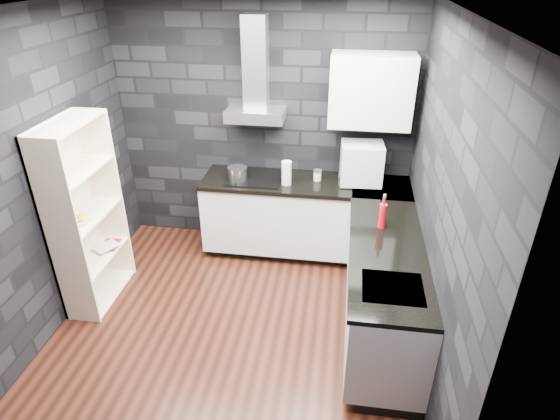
% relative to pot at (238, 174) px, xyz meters
% --- Properties ---
extents(ground, '(3.20, 3.20, 0.00)m').
position_rel_pot_xyz_m(ground, '(0.22, -1.23, -0.97)').
color(ground, '#3A1910').
extents(ceiling, '(3.20, 3.20, 0.00)m').
position_rel_pot_xyz_m(ceiling, '(0.22, -1.23, 1.73)').
color(ceiling, white).
extents(wall_back, '(3.20, 0.05, 2.70)m').
position_rel_pot_xyz_m(wall_back, '(0.22, 0.40, 0.38)').
color(wall_back, black).
rests_on(wall_back, ground).
extents(wall_front, '(3.20, 0.05, 2.70)m').
position_rel_pot_xyz_m(wall_front, '(0.22, -2.85, 0.38)').
color(wall_front, black).
rests_on(wall_front, ground).
extents(wall_left, '(0.05, 3.20, 2.70)m').
position_rel_pot_xyz_m(wall_left, '(-1.41, -1.23, 0.38)').
color(wall_left, black).
rests_on(wall_left, ground).
extents(wall_right, '(0.05, 3.20, 2.70)m').
position_rel_pot_xyz_m(wall_right, '(1.84, -1.23, 0.38)').
color(wall_right, black).
rests_on(wall_right, ground).
extents(toekick_back, '(2.18, 0.50, 0.10)m').
position_rel_pot_xyz_m(toekick_back, '(0.72, 0.11, -0.92)').
color(toekick_back, black).
rests_on(toekick_back, ground).
extents(toekick_right, '(0.50, 1.78, 0.10)m').
position_rel_pot_xyz_m(toekick_right, '(1.56, -1.13, -0.92)').
color(toekick_right, black).
rests_on(toekick_right, ground).
extents(counter_back_cab, '(2.20, 0.60, 0.76)m').
position_rel_pot_xyz_m(counter_back_cab, '(0.72, 0.07, -0.49)').
color(counter_back_cab, silver).
rests_on(counter_back_cab, ground).
extents(counter_right_cab, '(0.60, 1.80, 0.76)m').
position_rel_pot_xyz_m(counter_right_cab, '(1.52, -1.13, -0.49)').
color(counter_right_cab, silver).
rests_on(counter_right_cab, ground).
extents(counter_back_top, '(2.20, 0.62, 0.04)m').
position_rel_pot_xyz_m(counter_back_top, '(0.72, 0.06, -0.09)').
color(counter_back_top, black).
rests_on(counter_back_top, counter_back_cab).
extents(counter_right_top, '(0.62, 1.80, 0.04)m').
position_rel_pot_xyz_m(counter_right_top, '(1.51, -1.13, -0.09)').
color(counter_right_top, black).
rests_on(counter_right_top, counter_right_cab).
extents(counter_corner_top, '(0.62, 0.62, 0.04)m').
position_rel_pot_xyz_m(counter_corner_top, '(1.52, 0.07, -0.09)').
color(counter_corner_top, black).
rests_on(counter_corner_top, counter_right_cab).
extents(hood_body, '(0.60, 0.34, 0.12)m').
position_rel_pot_xyz_m(hood_body, '(0.17, 0.20, 0.59)').
color(hood_body, silver).
rests_on(hood_body, wall_back).
extents(hood_chimney, '(0.24, 0.20, 0.90)m').
position_rel_pot_xyz_m(hood_chimney, '(0.17, 0.27, 1.10)').
color(hood_chimney, silver).
rests_on(hood_chimney, hood_body).
extents(upper_cabinet, '(0.80, 0.35, 0.70)m').
position_rel_pot_xyz_m(upper_cabinet, '(1.32, 0.20, 0.88)').
color(upper_cabinet, silver).
rests_on(upper_cabinet, wall_back).
extents(cooktop, '(0.58, 0.50, 0.01)m').
position_rel_pot_xyz_m(cooktop, '(0.17, 0.07, -0.06)').
color(cooktop, black).
rests_on(cooktop, counter_back_top).
extents(sink_rim, '(0.44, 0.40, 0.01)m').
position_rel_pot_xyz_m(sink_rim, '(1.52, -1.63, -0.08)').
color(sink_rim, silver).
rests_on(sink_rim, counter_right_top).
extents(pot, '(0.20, 0.20, 0.12)m').
position_rel_pot_xyz_m(pot, '(0.00, 0.00, 0.00)').
color(pot, silver).
rests_on(pot, cooktop).
extents(glass_vase, '(0.10, 0.10, 0.25)m').
position_rel_pot_xyz_m(glass_vase, '(0.53, -0.02, 0.06)').
color(glass_vase, silver).
rests_on(glass_vase, counter_back_top).
extents(storage_jar, '(0.11, 0.11, 0.10)m').
position_rel_pot_xyz_m(storage_jar, '(0.84, 0.12, -0.02)').
color(storage_jar, '#C6AE8E').
rests_on(storage_jar, counter_back_top).
extents(utensil_crock, '(0.11, 0.11, 0.11)m').
position_rel_pot_xyz_m(utensil_crock, '(1.10, 0.04, -0.01)').
color(utensil_crock, silver).
rests_on(utensil_crock, counter_back_top).
extents(appliance_garage, '(0.44, 0.36, 0.42)m').
position_rel_pot_xyz_m(appliance_garage, '(1.28, 0.11, 0.15)').
color(appliance_garage, silver).
rests_on(appliance_garage, counter_back_top).
extents(red_bottle, '(0.07, 0.07, 0.23)m').
position_rel_pot_xyz_m(red_bottle, '(1.47, -0.78, 0.04)').
color(red_bottle, '#AF0E16').
rests_on(red_bottle, counter_right_top).
extents(bookshelf, '(0.56, 0.86, 1.80)m').
position_rel_pot_xyz_m(bookshelf, '(-1.20, -0.98, -0.07)').
color(bookshelf, '#F1DFC6').
rests_on(bookshelf, ground).
extents(fruit_bowl, '(0.25, 0.25, 0.06)m').
position_rel_pot_xyz_m(fruit_bowl, '(-1.20, -1.10, -0.03)').
color(fruit_bowl, white).
rests_on(fruit_bowl, bookshelf).
extents(book_red, '(0.16, 0.04, 0.21)m').
position_rel_pot_xyz_m(book_red, '(-1.21, -0.80, -0.40)').
color(book_red, maroon).
rests_on(book_red, bookshelf).
extents(book_second, '(0.15, 0.10, 0.22)m').
position_rel_pot_xyz_m(book_second, '(-1.21, -0.81, -0.38)').
color(book_second, '#B2B2B2').
rests_on(book_second, bookshelf).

